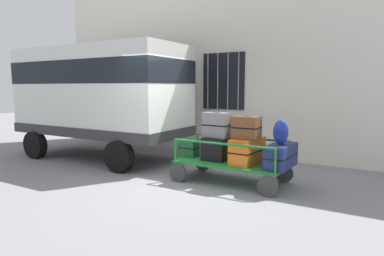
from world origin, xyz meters
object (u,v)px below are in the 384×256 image
at_px(suitcase_center_bottom, 247,151).
at_px(suitcase_midright_bottom, 281,156).
at_px(suitcase_left_bottom, 189,148).
at_px(suitcase_center_middle, 247,127).
at_px(suitcase_midleft_middle, 216,125).
at_px(suitcase_midleft_bottom, 216,149).
at_px(backpack, 281,132).
at_px(luggage_cart, 231,165).
at_px(van, 100,91).

bearing_deg(suitcase_center_bottom, suitcase_midright_bottom, -0.09).
height_order(suitcase_left_bottom, suitcase_center_middle, suitcase_center_middle).
xyz_separation_m(suitcase_midleft_middle, suitcase_center_bottom, (0.64, 0.04, -0.46)).
xyz_separation_m(suitcase_left_bottom, suitcase_midleft_bottom, (0.64, -0.03, 0.04)).
height_order(suitcase_left_bottom, backpack, backpack).
bearing_deg(suitcase_midleft_bottom, backpack, -1.30).
xyz_separation_m(luggage_cart, suitcase_left_bottom, (-0.96, 0.02, 0.26)).
xyz_separation_m(van, suitcase_left_bottom, (2.89, -0.38, -1.14)).
height_order(suitcase_midleft_bottom, suitcase_midleft_middle, suitcase_midleft_middle).
relative_size(suitcase_midleft_middle, suitcase_center_bottom, 0.64).
bearing_deg(van, suitcase_midright_bottom, -4.43).
height_order(van, suitcase_midright_bottom, van).
bearing_deg(suitcase_midright_bottom, suitcase_midleft_bottom, -178.23).
height_order(luggage_cart, suitcase_midright_bottom, suitcase_midright_bottom).
bearing_deg(suitcase_midright_bottom, suitcase_center_bottom, 179.91).
bearing_deg(suitcase_midleft_middle, suitcase_left_bottom, 177.22).
height_order(suitcase_left_bottom, suitcase_midright_bottom, suitcase_midright_bottom).
relative_size(suitcase_left_bottom, backpack, 0.91).
distance_m(suitcase_midleft_bottom, suitcase_midleft_middle, 0.47).
bearing_deg(suitcase_left_bottom, suitcase_center_bottom, 0.28).
bearing_deg(backpack, suitcase_midleft_bottom, 178.70).
bearing_deg(suitcase_left_bottom, luggage_cart, -1.19).
distance_m(suitcase_left_bottom, suitcase_center_middle, 1.38).
relative_size(suitcase_midleft_bottom, suitcase_center_middle, 0.99).
xyz_separation_m(suitcase_midleft_bottom, backpack, (1.28, -0.03, 0.42)).
bearing_deg(luggage_cart, van, 174.10).
distance_m(suitcase_midleft_middle, suitcase_midright_bottom, 1.37).
height_order(suitcase_midleft_middle, suitcase_center_bottom, suitcase_midleft_middle).
xyz_separation_m(suitcase_center_bottom, backpack, (0.64, -0.07, 0.40)).
bearing_deg(suitcase_midright_bottom, luggage_cart, -178.49).
bearing_deg(suitcase_midright_bottom, backpack, -90.59).
distance_m(suitcase_center_bottom, suitcase_midright_bottom, 0.64).
bearing_deg(suitcase_center_bottom, suitcase_center_middle, -90.00).
distance_m(luggage_cart, suitcase_midleft_middle, 0.83).
height_order(van, backpack, van).
xyz_separation_m(luggage_cart, suitcase_midleft_middle, (-0.32, -0.01, 0.77)).
distance_m(luggage_cart, suitcase_center_middle, 0.83).
distance_m(suitcase_left_bottom, suitcase_center_bottom, 1.28).
xyz_separation_m(suitcase_center_middle, backpack, (0.64, -0.01, -0.05)).
bearing_deg(van, backpack, -5.24).
relative_size(suitcase_midleft_middle, suitcase_center_middle, 1.13).
height_order(luggage_cart, suitcase_midleft_bottom, suitcase_midleft_bottom).
bearing_deg(backpack, suitcase_center_bottom, 173.79).
bearing_deg(suitcase_center_middle, luggage_cart, 173.32).
relative_size(suitcase_midleft_bottom, backpack, 1.07).
distance_m(van, suitcase_center_bottom, 4.32).
distance_m(suitcase_center_middle, backpack, 0.64).
bearing_deg(suitcase_left_bottom, van, 172.55).
distance_m(luggage_cart, suitcase_center_bottom, 0.45).
relative_size(van, suitcase_midright_bottom, 5.29).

